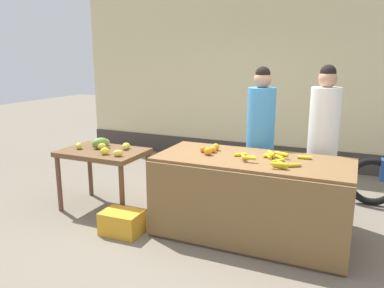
% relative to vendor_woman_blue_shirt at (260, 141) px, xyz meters
% --- Properties ---
extents(ground_plane, '(24.00, 24.00, 0.00)m').
position_rel_vendor_woman_blue_shirt_xyz_m(ground_plane, '(-0.34, -0.70, -0.92)').
color(ground_plane, '#756B5B').
extents(market_wall_back, '(7.75, 0.23, 3.48)m').
position_rel_vendor_woman_blue_shirt_xyz_m(market_wall_back, '(-0.34, 2.34, 0.78)').
color(market_wall_back, beige).
rests_on(market_wall_back, ground).
extents(fruit_stall_counter, '(2.06, 0.93, 0.89)m').
position_rel_vendor_woman_blue_shirt_xyz_m(fruit_stall_counter, '(0.10, -0.72, -0.48)').
color(fruit_stall_counter, brown).
rests_on(fruit_stall_counter, ground).
extents(side_table_wooden, '(1.05, 0.71, 0.78)m').
position_rel_vendor_woman_blue_shirt_xyz_m(side_table_wooden, '(-1.85, -0.70, -0.25)').
color(side_table_wooden, brown).
rests_on(side_table_wooden, ground).
extents(banana_bunch_pile, '(0.80, 0.56, 0.07)m').
position_rel_vendor_woman_blue_shirt_xyz_m(banana_bunch_pile, '(0.30, -0.73, -0.01)').
color(banana_bunch_pile, yellow).
rests_on(banana_bunch_pile, fruit_stall_counter).
extents(orange_pile, '(0.18, 0.32, 0.09)m').
position_rel_vendor_woman_blue_shirt_xyz_m(orange_pile, '(-0.40, -0.68, 0.01)').
color(orange_pile, orange).
rests_on(orange_pile, fruit_stall_counter).
extents(mango_papaya_pile, '(0.80, 0.54, 0.14)m').
position_rel_vendor_woman_blue_shirt_xyz_m(mango_papaya_pile, '(-1.87, -0.65, -0.09)').
color(mango_papaya_pile, '#D2DF40').
rests_on(mango_papaya_pile, side_table_wooden).
extents(vendor_woman_blue_shirt, '(0.34, 0.34, 1.83)m').
position_rel_vendor_woman_blue_shirt_xyz_m(vendor_woman_blue_shirt, '(0.00, 0.00, 0.00)').
color(vendor_woman_blue_shirt, '#33333D').
rests_on(vendor_woman_blue_shirt, ground).
extents(vendor_woman_white_shirt, '(0.34, 0.34, 1.86)m').
position_rel_vendor_woman_blue_shirt_xyz_m(vendor_woman_white_shirt, '(0.73, 0.03, 0.01)').
color(vendor_woman_white_shirt, '#33333D').
rests_on(vendor_woman_white_shirt, ground).
extents(produce_crate, '(0.45, 0.33, 0.26)m').
position_rel_vendor_woman_blue_shirt_xyz_m(produce_crate, '(-1.23, -1.24, -0.79)').
color(produce_crate, gold).
rests_on(produce_crate, ground).
extents(produce_sack, '(0.41, 0.45, 0.54)m').
position_rel_vendor_woman_blue_shirt_xyz_m(produce_sack, '(-1.07, 0.14, -0.65)').
color(produce_sack, tan).
rests_on(produce_sack, ground).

